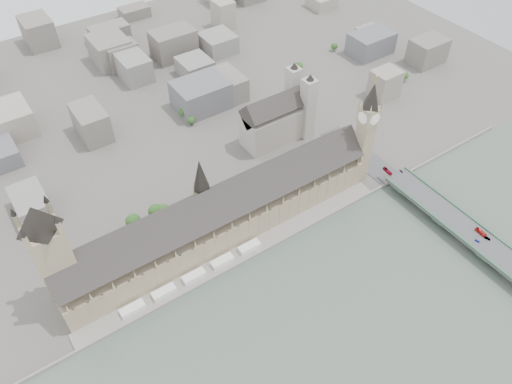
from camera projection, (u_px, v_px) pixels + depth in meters
ground at (234, 250)px, 397.11m from camera, size 900.00×900.00×0.00m
embankment_wall at (244, 261)px, 387.29m from camera, size 600.00×1.50×3.00m
river_terrace at (239, 255)px, 392.02m from camera, size 270.00×15.00×2.00m
terrace_tents at (194, 276)px, 374.37m from camera, size 118.00×7.00×4.00m
palace_of_westminster at (220, 215)px, 392.49m from camera, size 265.00×40.73×55.44m
elizabeth_tower at (367, 127)px, 415.12m from camera, size 17.00×17.00×107.50m
victoria_tower at (52, 254)px, 324.89m from camera, size 30.00×30.00×100.00m
central_tower at (201, 184)px, 367.24m from camera, size 13.00×13.00×48.00m
westminster_bridge at (459, 228)px, 406.46m from camera, size 25.00×325.00×10.25m
bridge_parapets at (508, 260)px, 376.45m from camera, size 25.00×235.00×1.15m
westminster_abbey at (278, 118)px, 478.60m from camera, size 68.00×36.00×64.00m
city_skyline_inland at (110, 87)px, 526.59m from camera, size 720.00×360.00×38.00m
park_trees at (186, 203)px, 422.84m from camera, size 110.00×30.00×15.00m
red_bus_north at (387, 171)px, 444.93m from camera, size 3.35×10.55×2.89m
red_bus_south at (481, 232)px, 394.78m from camera, size 2.47×10.04×2.79m
car_blue at (477, 241)px, 389.54m from camera, size 2.39×4.11×1.32m
car_silver at (487, 238)px, 391.19m from camera, size 2.97×4.90×1.52m
car_approach at (401, 171)px, 446.11m from camera, size 2.37×4.65×1.29m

